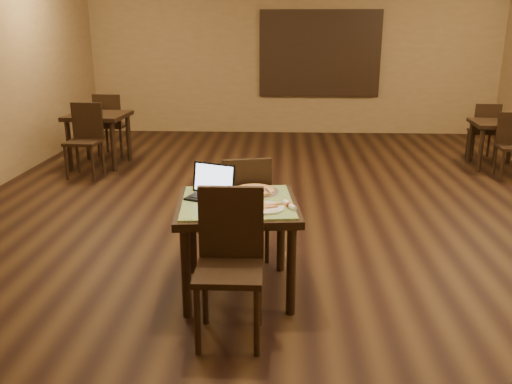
# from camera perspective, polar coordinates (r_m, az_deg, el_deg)

# --- Properties ---
(ground) EXTENTS (10.00, 10.00, 0.00)m
(ground) POSITION_cam_1_polar(r_m,az_deg,el_deg) (6.24, 4.63, -2.20)
(ground) COLOR black
(ground) RESTS_ON ground
(wall_back) EXTENTS (8.00, 0.02, 3.00)m
(wall_back) POSITION_cam_1_polar(r_m,az_deg,el_deg) (10.91, 4.02, 14.06)
(wall_back) COLOR olive
(wall_back) RESTS_ON ground
(wall_front) EXTENTS (8.00, 0.02, 3.00)m
(wall_front) POSITION_cam_1_polar(r_m,az_deg,el_deg) (1.07, 14.79, -14.10)
(wall_front) COLOR olive
(wall_front) RESTS_ON ground
(mural) EXTENTS (2.34, 0.05, 1.64)m
(mural) POSITION_cam_1_polar(r_m,az_deg,el_deg) (10.89, 6.74, 14.25)
(mural) COLOR #295796
(mural) RESTS_ON wall_back
(tiled_table) EXTENTS (1.01, 1.01, 0.76)m
(tiled_table) POSITION_cam_1_polar(r_m,az_deg,el_deg) (4.19, -1.97, -2.31)
(tiled_table) COLOR black
(tiled_table) RESTS_ON ground
(chair_main_near) EXTENTS (0.45, 0.45, 1.03)m
(chair_main_near) POSITION_cam_1_polar(r_m,az_deg,el_deg) (3.65, -2.75, -6.67)
(chair_main_near) COLOR black
(chair_main_near) RESTS_ON ground
(chair_main_far) EXTENTS (0.51, 0.51, 0.97)m
(chair_main_far) POSITION_cam_1_polar(r_m,az_deg,el_deg) (4.81, -1.13, -1.14)
(chair_main_far) COLOR black
(chair_main_far) RESTS_ON ground
(laptop) EXTENTS (0.43, 0.41, 0.25)m
(laptop) POSITION_cam_1_polar(r_m,az_deg,el_deg) (4.26, -4.56, 0.35)
(laptop) COLOR black
(laptop) RESTS_ON tiled_table
(plate) EXTENTS (0.28, 0.28, 0.02)m
(plate) POSITION_cam_1_polar(r_m,az_deg,el_deg) (3.97, 0.97, -1.70)
(plate) COLOR white
(plate) RESTS_ON tiled_table
(pizza_slice) EXTENTS (0.25, 0.25, 0.02)m
(pizza_slice) POSITION_cam_1_polar(r_m,az_deg,el_deg) (3.97, 0.97, -1.50)
(pizza_slice) COLOR beige
(pizza_slice) RESTS_ON plate
(pizza_pan) EXTENTS (0.40, 0.40, 0.01)m
(pizza_pan) POSITION_cam_1_polar(r_m,az_deg,el_deg) (4.38, -0.17, 0.02)
(pizza_pan) COLOR silver
(pizza_pan) RESTS_ON tiled_table
(pizza_whole) EXTENTS (0.33, 0.33, 0.02)m
(pizza_whole) POSITION_cam_1_polar(r_m,az_deg,el_deg) (4.37, -0.17, 0.19)
(pizza_whole) COLOR beige
(pizza_whole) RESTS_ON pizza_pan
(spatula) EXTENTS (0.18, 0.27, 0.01)m
(spatula) POSITION_cam_1_polar(r_m,az_deg,el_deg) (4.35, 0.08, 0.23)
(spatula) COLOR silver
(spatula) RESTS_ON pizza_whole
(napkin_roll) EXTENTS (0.11, 0.18, 0.04)m
(napkin_roll) POSITION_cam_1_polar(r_m,az_deg,el_deg) (4.00, 3.56, -1.40)
(napkin_roll) COLOR white
(napkin_roll) RESTS_ON tiled_table
(other_table_a) EXTENTS (0.80, 0.80, 0.70)m
(other_table_a) POSITION_cam_1_polar(r_m,az_deg,el_deg) (8.87, 24.12, 6.01)
(other_table_a) COLOR black
(other_table_a) RESTS_ON ground
(other_table_a_chair_near) EXTENTS (0.42, 0.42, 0.91)m
(other_table_a_chair_near) POSITION_cam_1_polar(r_m,az_deg,el_deg) (8.41, 25.35, 4.83)
(other_table_a_chair_near) COLOR black
(other_table_a_chair_near) RESTS_ON ground
(other_table_a_chair_far) EXTENTS (0.42, 0.42, 0.91)m
(other_table_a_chair_far) POSITION_cam_1_polar(r_m,az_deg,el_deg) (9.37, 22.91, 6.22)
(other_table_a_chair_far) COLOR black
(other_table_a_chair_far) RESTS_ON ground
(other_table_b) EXTENTS (0.89, 0.89, 0.79)m
(other_table_b) POSITION_cam_1_polar(r_m,az_deg,el_deg) (8.60, -16.27, 7.03)
(other_table_b) COLOR black
(other_table_b) RESTS_ON ground
(other_table_b_chair_near) EXTENTS (0.47, 0.47, 1.03)m
(other_table_b_chair_near) POSITION_cam_1_polar(r_m,az_deg,el_deg) (8.06, -17.52, 5.71)
(other_table_b_chair_near) COLOR black
(other_table_b_chair_near) RESTS_ON ground
(other_table_b_chair_far) EXTENTS (0.47, 0.47, 1.03)m
(other_table_b_chair_far) POSITION_cam_1_polar(r_m,az_deg,el_deg) (9.18, -15.08, 7.20)
(other_table_b_chair_far) COLOR black
(other_table_b_chair_far) RESTS_ON ground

